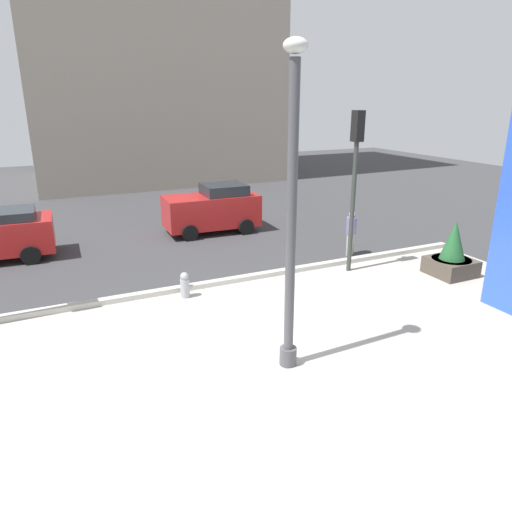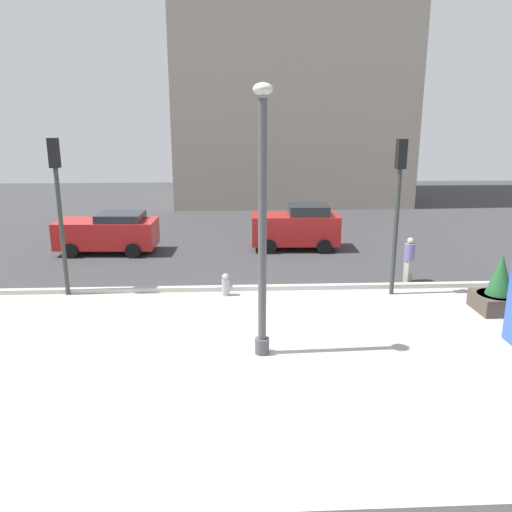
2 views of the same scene
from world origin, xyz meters
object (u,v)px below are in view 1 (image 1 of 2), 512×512
(fire_hydrant, at_px, (185,285))
(car_curb_west, at_px, (213,209))
(pedestrian_on_sidewalk, at_px, (351,231))
(lamp_post, at_px, (291,223))
(traffic_light_far_side, at_px, (355,167))
(potted_plant_by_pillar, at_px, (452,255))

(fire_hydrant, bearing_deg, car_curb_west, 63.40)
(car_curb_west, xyz_separation_m, pedestrian_on_sidewalk, (3.36, -4.97, -0.10))
(lamp_post, relative_size, car_curb_west, 1.64)
(lamp_post, distance_m, pedestrian_on_sidewalk, 8.12)
(traffic_light_far_side, xyz_separation_m, car_curb_west, (-2.37, 6.28, -2.37))
(potted_plant_by_pillar, height_order, fire_hydrant, potted_plant_by_pillar)
(lamp_post, bearing_deg, potted_plant_by_pillar, 19.29)
(traffic_light_far_side, relative_size, pedestrian_on_sidewalk, 3.13)
(pedestrian_on_sidewalk, bearing_deg, traffic_light_far_side, -126.96)
(lamp_post, relative_size, fire_hydrant, 8.47)
(car_curb_west, bearing_deg, lamp_post, -101.64)
(pedestrian_on_sidewalk, bearing_deg, car_curb_west, 124.06)
(traffic_light_far_side, relative_size, car_curb_west, 1.29)
(lamp_post, height_order, car_curb_west, lamp_post)
(potted_plant_by_pillar, distance_m, car_curb_west, 9.45)
(traffic_light_far_side, bearing_deg, pedestrian_on_sidewalk, 53.04)
(car_curb_west, bearing_deg, pedestrian_on_sidewalk, -55.94)
(fire_hydrant, distance_m, traffic_light_far_side, 6.21)
(lamp_post, bearing_deg, car_curb_west, 78.36)
(fire_hydrant, bearing_deg, pedestrian_on_sidewalk, 10.43)
(potted_plant_by_pillar, bearing_deg, pedestrian_on_sidewalk, 119.53)
(lamp_post, height_order, fire_hydrant, lamp_post)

